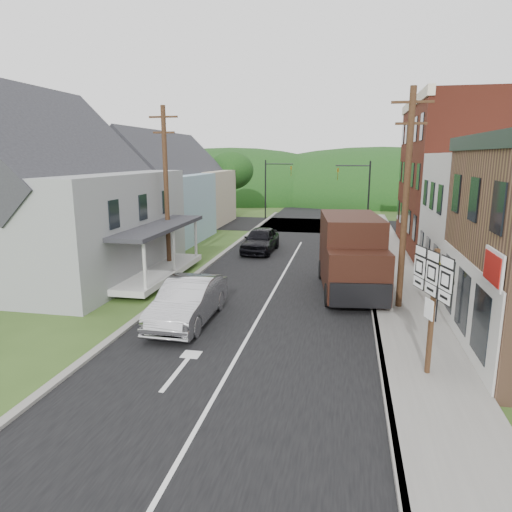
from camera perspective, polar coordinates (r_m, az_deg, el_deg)
The scene contains 23 objects.
ground at distance 17.30m, azimuth -0.45°, elevation -9.18°, with size 120.00×120.00×0.00m, color #2D4719.
road at distance 26.73m, azimuth 3.94°, elevation -1.42°, with size 9.00×90.00×0.02m, color black.
cross_road at distance 43.35m, azimuth 6.88°, elevation 3.84°, with size 60.00×9.00×0.02m, color black.
sidewalk_right at distance 24.70m, azimuth 17.03°, elevation -2.92°, with size 2.80×55.00×0.15m, color slate.
curb_right at distance 24.60m, azimuth 13.90°, elevation -2.80°, with size 0.20×55.00×0.15m, color slate.
curb_left at distance 25.83m, azimuth -6.94°, elevation -1.84°, with size 0.30×55.00×0.12m, color slate.
storefront_red at distance 33.74m, azimuth 25.38°, elevation 8.89°, with size 8.00×12.00×10.00m, color maroon.
house_gray at distance 26.68m, azimuth -23.86°, elevation 6.76°, with size 10.20×12.24×8.35m.
house_blue at distance 35.84m, azimuth -12.31°, elevation 7.82°, with size 7.14×8.16×7.28m.
house_cream at distance 44.38m, azimuth -8.25°, elevation 8.79°, with size 7.14×8.16×7.28m.
utility_pole_right at distance 19.46m, azimuth 18.22°, elevation 6.75°, with size 1.60×0.26×9.00m.
utility_pole_left at distance 25.75m, azimuth -11.16°, elevation 8.35°, with size 1.60×0.26×9.00m.
traffic_signal_right at distance 39.35m, azimuth 12.92°, elevation 8.27°, with size 2.87×0.20×6.00m.
traffic_signal_left at distance 46.95m, azimuth 2.04°, elevation 9.18°, with size 2.87×0.20×6.00m.
tree_left_b at distance 34.42m, azimuth -25.12°, elevation 8.76°, with size 4.80×4.80×6.94m.
tree_left_c at distance 42.14m, azimuth -21.00°, elevation 10.99°, with size 5.80×5.80×8.41m.
tree_left_d at distance 49.33m, azimuth -3.14°, elevation 10.63°, with size 4.80×4.80×6.94m.
forested_ridge at distance 71.11m, azimuth 8.72°, elevation 7.09°, with size 90.00×30.00×16.00m, color #0F3410.
silver_sedan at distance 17.95m, azimuth -8.46°, elevation -5.63°, with size 1.80×5.16×1.70m, color #B7B6BC.
dark_sedan at distance 30.75m, azimuth 0.56°, elevation 2.01°, with size 1.96×4.87×1.66m, color black.
delivery_van at distance 21.88m, azimuth 11.83°, elevation 0.16°, with size 3.34×6.72×3.61m.
route_sign_cluster at distance 13.81m, azimuth 21.13°, elevation -4.46°, with size 0.73×2.04×3.70m.
warning_sign at distance 18.49m, azimuth 21.83°, elevation -3.07°, with size 0.12×0.68×2.45m.
Camera 1 is at (3.30, -15.75, 6.35)m, focal length 32.00 mm.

